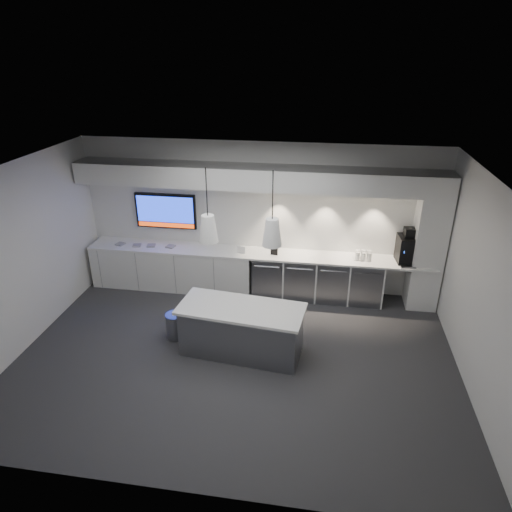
% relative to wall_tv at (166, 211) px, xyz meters
% --- Properties ---
extents(floor, '(7.00, 7.00, 0.00)m').
position_rel_wall_tv_xyz_m(floor, '(1.90, -2.45, -1.56)').
color(floor, '#333235').
rests_on(floor, ground).
extents(ceiling, '(7.00, 7.00, 0.00)m').
position_rel_wall_tv_xyz_m(ceiling, '(1.90, -2.45, 1.44)').
color(ceiling, black).
rests_on(ceiling, wall_back).
extents(wall_back, '(7.00, 0.00, 7.00)m').
position_rel_wall_tv_xyz_m(wall_back, '(1.90, 0.05, -0.06)').
color(wall_back, white).
rests_on(wall_back, floor).
extents(wall_front, '(7.00, 0.00, 7.00)m').
position_rel_wall_tv_xyz_m(wall_front, '(1.90, -4.95, -0.06)').
color(wall_front, white).
rests_on(wall_front, floor).
extents(wall_left, '(0.00, 7.00, 7.00)m').
position_rel_wall_tv_xyz_m(wall_left, '(-1.60, -2.45, -0.06)').
color(wall_left, white).
rests_on(wall_left, floor).
extents(wall_right, '(0.00, 7.00, 7.00)m').
position_rel_wall_tv_xyz_m(wall_right, '(5.40, -2.45, -0.06)').
color(wall_right, white).
rests_on(wall_right, floor).
extents(back_counter, '(6.80, 0.65, 0.04)m').
position_rel_wall_tv_xyz_m(back_counter, '(1.90, -0.27, -0.68)').
color(back_counter, white).
rests_on(back_counter, left_base_cabinets).
extents(left_base_cabinets, '(3.30, 0.63, 0.86)m').
position_rel_wall_tv_xyz_m(left_base_cabinets, '(0.15, -0.27, -1.13)').
color(left_base_cabinets, white).
rests_on(left_base_cabinets, floor).
extents(fridge_unit_a, '(0.60, 0.61, 0.85)m').
position_rel_wall_tv_xyz_m(fridge_unit_a, '(2.15, -0.27, -1.13)').
color(fridge_unit_a, gray).
rests_on(fridge_unit_a, floor).
extents(fridge_unit_b, '(0.60, 0.61, 0.85)m').
position_rel_wall_tv_xyz_m(fridge_unit_b, '(2.78, -0.27, -1.13)').
color(fridge_unit_b, gray).
rests_on(fridge_unit_b, floor).
extents(fridge_unit_c, '(0.60, 0.61, 0.85)m').
position_rel_wall_tv_xyz_m(fridge_unit_c, '(3.41, -0.27, -1.13)').
color(fridge_unit_c, gray).
rests_on(fridge_unit_c, floor).
extents(fridge_unit_d, '(0.60, 0.61, 0.85)m').
position_rel_wall_tv_xyz_m(fridge_unit_d, '(4.04, -0.27, -1.13)').
color(fridge_unit_d, gray).
rests_on(fridge_unit_d, floor).
extents(backsplash, '(4.60, 0.03, 1.30)m').
position_rel_wall_tv_xyz_m(backsplash, '(3.10, 0.03, -0.01)').
color(backsplash, white).
rests_on(backsplash, wall_back).
extents(soffit, '(6.90, 0.60, 0.40)m').
position_rel_wall_tv_xyz_m(soffit, '(1.90, -0.25, 0.84)').
color(soffit, white).
rests_on(soffit, wall_back).
extents(column, '(0.55, 0.55, 2.60)m').
position_rel_wall_tv_xyz_m(column, '(5.10, -0.25, -0.26)').
color(column, white).
rests_on(column, floor).
extents(wall_tv, '(1.25, 0.07, 0.72)m').
position_rel_wall_tv_xyz_m(wall_tv, '(0.00, 0.00, 0.00)').
color(wall_tv, black).
rests_on(wall_tv, wall_back).
extents(island, '(2.07, 1.06, 0.84)m').
position_rel_wall_tv_xyz_m(island, '(1.97, -2.28, -1.13)').
color(island, gray).
rests_on(island, floor).
extents(bin, '(0.39, 0.39, 0.45)m').
position_rel_wall_tv_xyz_m(bin, '(0.77, -2.04, -1.33)').
color(bin, gray).
rests_on(bin, floor).
extents(coffee_machine, '(0.41, 0.56, 0.67)m').
position_rel_wall_tv_xyz_m(coffee_machine, '(4.74, -0.25, -0.39)').
color(coffee_machine, black).
rests_on(coffee_machine, back_counter).
extents(sign_black, '(0.14, 0.05, 0.18)m').
position_rel_wall_tv_xyz_m(sign_black, '(2.26, -0.34, -0.57)').
color(sign_black, black).
rests_on(sign_black, back_counter).
extents(sign_white, '(0.18, 0.08, 0.14)m').
position_rel_wall_tv_xyz_m(sign_white, '(1.61, -0.35, -0.59)').
color(sign_white, white).
rests_on(sign_white, back_counter).
extents(cup_cluster, '(0.30, 0.19, 0.16)m').
position_rel_wall_tv_xyz_m(cup_cluster, '(3.95, -0.28, -0.58)').
color(cup_cluster, white).
rests_on(cup_cluster, back_counter).
extents(tray_a, '(0.20, 0.20, 0.02)m').
position_rel_wall_tv_xyz_m(tray_a, '(-0.91, -0.33, -0.65)').
color(tray_a, gray).
rests_on(tray_a, back_counter).
extents(tray_b, '(0.19, 0.19, 0.02)m').
position_rel_wall_tv_xyz_m(tray_b, '(-0.55, -0.34, -0.65)').
color(tray_b, gray).
rests_on(tray_b, back_counter).
extents(tray_c, '(0.19, 0.19, 0.02)m').
position_rel_wall_tv_xyz_m(tray_c, '(-0.26, -0.30, -0.65)').
color(tray_c, gray).
rests_on(tray_c, back_counter).
extents(tray_d, '(0.19, 0.19, 0.02)m').
position_rel_wall_tv_xyz_m(tray_d, '(0.15, -0.29, -0.65)').
color(tray_d, gray).
rests_on(tray_d, back_counter).
extents(pendant_left, '(0.29, 0.29, 1.11)m').
position_rel_wall_tv_xyz_m(pendant_left, '(1.49, -2.28, 0.59)').
color(pendant_left, white).
rests_on(pendant_left, ceiling).
extents(pendant_right, '(0.29, 0.29, 1.11)m').
position_rel_wall_tv_xyz_m(pendant_right, '(2.44, -2.28, 0.59)').
color(pendant_right, white).
rests_on(pendant_right, ceiling).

